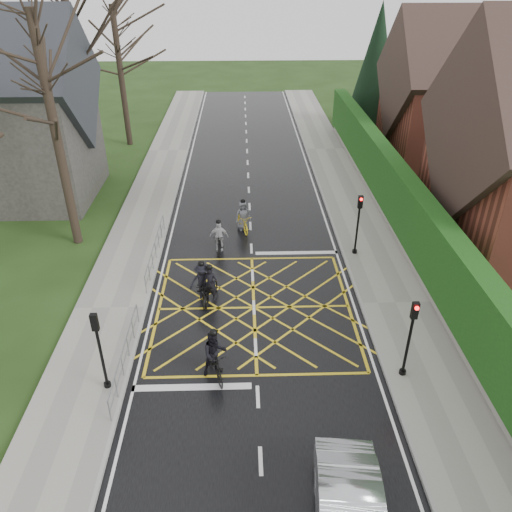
{
  "coord_description": "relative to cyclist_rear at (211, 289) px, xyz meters",
  "views": [
    {
      "loc": [
        -0.42,
        -16.96,
        12.64
      ],
      "look_at": [
        0.15,
        2.08,
        1.3
      ],
      "focal_mm": 35.0,
      "sensor_mm": 36.0,
      "label": 1
    }
  ],
  "objects": [
    {
      "name": "tree_far",
      "position": [
        -7.47,
        21.44,
        6.61
      ],
      "size": [
        8.4,
        8.4,
        10.4
      ],
      "color": "black",
      "rests_on": "ground"
    },
    {
      "name": "tree_near",
      "position": [
        -7.17,
        5.44,
        7.33
      ],
      "size": [
        9.24,
        9.24,
        11.44
      ],
      "color": "black",
      "rests_on": "ground"
    },
    {
      "name": "tree_mid",
      "position": [
        -8.17,
        13.44,
        8.05
      ],
      "size": [
        10.08,
        10.08,
        12.48
      ],
      "color": "black",
      "rests_on": "ground"
    },
    {
      "name": "railing_south",
      "position": [
        -2.82,
        -4.06,
        0.2
      ],
      "size": [
        0.05,
        5.04,
        1.03
      ],
      "color": "slate",
      "rests_on": "ground"
    },
    {
      "name": "cyclist_lead",
      "position": [
        1.43,
        6.52,
        0.04
      ],
      "size": [
        1.11,
        1.95,
        1.79
      ],
      "rotation": [
        0.0,
        0.0,
        0.27
      ],
      "color": "yellow",
      "rests_on": "ground"
    },
    {
      "name": "house_far",
      "position": [
        16.59,
        17.44,
        3.78
      ],
      "size": [
        9.8,
        8.8,
        10.3
      ],
      "color": "brown",
      "rests_on": "ground"
    },
    {
      "name": "railing_north",
      "position": [
        -2.82,
        3.44,
        0.21
      ],
      "size": [
        0.05,
        6.04,
        1.03
      ],
      "color": "slate",
      "rests_on": "ground"
    },
    {
      "name": "traffic_light_se",
      "position": [
        6.93,
        -4.77,
        1.08
      ],
      "size": [
        0.24,
        0.31,
        3.21
      ],
      "rotation": [
        0.0,
        0.0,
        3.14
      ],
      "color": "black",
      "rests_on": "ground"
    },
    {
      "name": "cyclist_rear",
      "position": [
        0.0,
        0.0,
        0.0
      ],
      "size": [
        1.1,
        1.94,
        1.78
      ],
      "rotation": [
        0.0,
        0.0,
        -0.27
      ],
      "color": "black",
      "rests_on": "ground"
    },
    {
      "name": "road",
      "position": [
        1.83,
        -0.56,
        -0.57
      ],
      "size": [
        9.0,
        80.0,
        0.01
      ],
      "primitive_type": "cube",
      "color": "black",
      "rests_on": "ground"
    },
    {
      "name": "sidewalk_right",
      "position": [
        7.83,
        -0.56,
        -0.5
      ],
      "size": [
        3.0,
        80.0,
        0.15
      ],
      "primitive_type": "cube",
      "color": "gray",
      "rests_on": "ground"
    },
    {
      "name": "sidewalk_left",
      "position": [
        -4.17,
        -0.56,
        -0.5
      ],
      "size": [
        3.0,
        80.0,
        0.15
      ],
      "primitive_type": "cube",
      "color": "gray",
      "rests_on": "ground"
    },
    {
      "name": "hedge",
      "position": [
        9.58,
        5.44,
        1.52
      ],
      "size": [
        0.9,
        38.0,
        2.8
      ],
      "primitive_type": "cube",
      "color": "#12390F",
      "rests_on": "stone_wall"
    },
    {
      "name": "traffic_light_ne",
      "position": [
        6.93,
        3.63,
        1.08
      ],
      "size": [
        0.24,
        0.31,
        3.21
      ],
      "rotation": [
        0.0,
        0.0,
        3.14
      ],
      "color": "black",
      "rests_on": "ground"
    },
    {
      "name": "cyclist_mid",
      "position": [
        -0.35,
        0.18,
        0.1
      ],
      "size": [
        1.21,
        2.01,
        1.86
      ],
      "rotation": [
        0.0,
        0.0,
        0.22
      ],
      "color": "black",
      "rests_on": "ground"
    },
    {
      "name": "traffic_light_sw",
      "position": [
        -3.27,
        -5.06,
        1.08
      ],
      "size": [
        0.24,
        0.31,
        3.21
      ],
      "color": "black",
      "rests_on": "ground"
    },
    {
      "name": "stone_wall",
      "position": [
        9.58,
        5.44,
        -0.23
      ],
      "size": [
        0.5,
        38.0,
        0.7
      ],
      "primitive_type": "cube",
      "color": "slate",
      "rests_on": "ground"
    },
    {
      "name": "cyclist_back",
      "position": [
        0.37,
        -4.43,
        0.17
      ],
      "size": [
        1.12,
        2.04,
        1.97
      ],
      "rotation": [
        0.0,
        0.0,
        0.3
      ],
      "color": "black",
      "rests_on": "ground"
    },
    {
      "name": "church",
      "position": [
        -11.7,
        11.44,
        4.35
      ],
      "size": [
        8.8,
        7.8,
        11.0
      ],
      "color": "#2D2B28",
      "rests_on": "ground"
    },
    {
      "name": "conifer",
      "position": [
        12.58,
        25.44,
        4.42
      ],
      "size": [
        4.6,
        4.6,
        10.0
      ],
      "color": "black",
      "rests_on": "ground"
    },
    {
      "name": "cyclist_front",
      "position": [
        0.21,
        4.3,
        0.05
      ],
      "size": [
        0.93,
        1.72,
        1.72
      ],
      "rotation": [
        0.0,
        0.0,
        -0.01
      ],
      "color": "black",
      "rests_on": "ground"
    },
    {
      "name": "ground",
      "position": [
        1.83,
        -0.56,
        -0.58
      ],
      "size": [
        120.0,
        120.0,
        0.0
      ],
      "primitive_type": "plane",
      "color": "black",
      "rests_on": "ground"
    }
  ]
}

